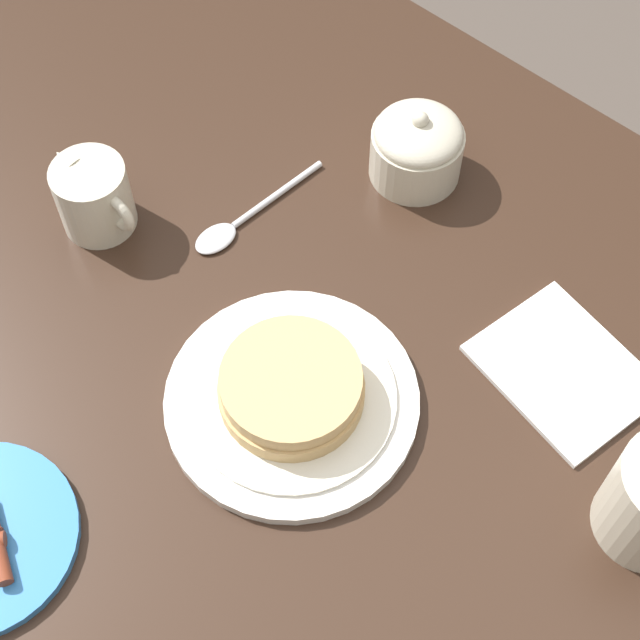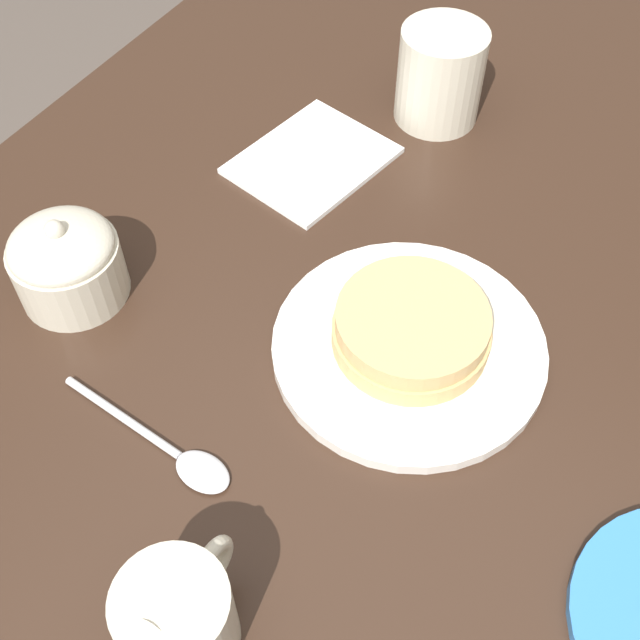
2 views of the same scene
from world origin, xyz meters
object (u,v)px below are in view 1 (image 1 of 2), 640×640
object	(u,v)px
pancake_plate	(292,394)
napkin	(563,370)
spoon	(236,224)
creamer_pitcher	(91,197)
sugar_bowl	(417,147)

from	to	relation	value
pancake_plate	napkin	bearing A→B (deg)	49.69
spoon	pancake_plate	bearing A→B (deg)	-31.48
pancake_plate	napkin	world-z (taller)	pancake_plate
napkin	spoon	bearing A→B (deg)	-166.45
pancake_plate	napkin	xyz separation A→B (m)	(0.17, 0.19, -0.02)
creamer_pitcher	napkin	world-z (taller)	creamer_pitcher
sugar_bowl	napkin	size ratio (longest dim) A/B	0.56
napkin	sugar_bowl	bearing A→B (deg)	159.75
creamer_pitcher	spoon	bearing A→B (deg)	40.21
pancake_plate	sugar_bowl	world-z (taller)	sugar_bowl
spoon	sugar_bowl	bearing A→B (deg)	63.43
pancake_plate	spoon	size ratio (longest dim) A/B	1.37
napkin	spoon	xyz separation A→B (m)	(-0.35, -0.08, 0.00)
creamer_pitcher	napkin	distance (m)	0.49
pancake_plate	creamer_pitcher	xyz separation A→B (m)	(-0.29, 0.02, 0.02)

